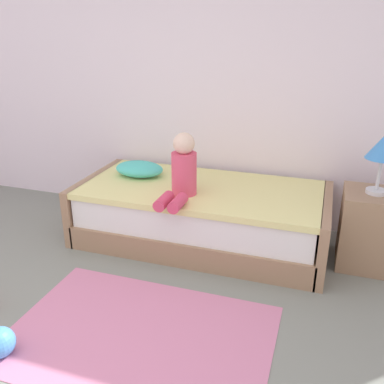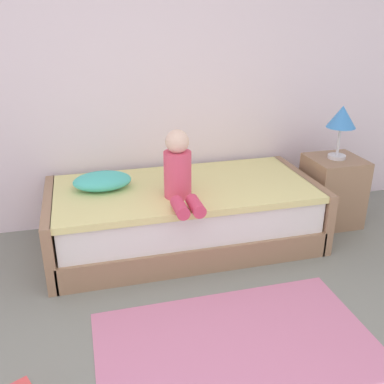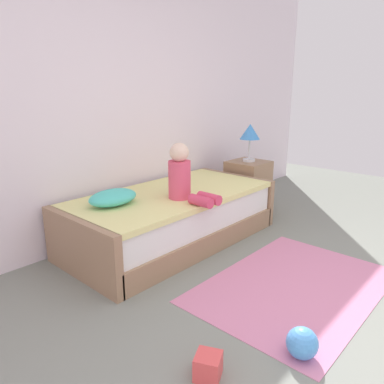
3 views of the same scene
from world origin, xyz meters
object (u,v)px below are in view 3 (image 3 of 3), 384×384
object	(u,v)px
pillow	(113,197)
child_figure	(183,177)
nightstand	(248,185)
table_lamp	(250,134)
toy_ball	(302,343)
toy_block	(208,366)
bed	(173,217)

from	to	relation	value
pillow	child_figure	bearing A→B (deg)	-31.96
nightstand	pillow	distance (m)	1.98
pillow	table_lamp	bearing A→B (deg)	-1.80
child_figure	toy_ball	distance (m)	1.69
child_figure	toy_block	size ratio (longest dim) A/B	3.84
bed	toy_block	bearing A→B (deg)	-129.29
table_lamp	bed	bearing A→B (deg)	-178.38
nightstand	toy_block	distance (m)	2.89
nightstand	child_figure	world-z (taller)	child_figure
table_lamp	toy_ball	world-z (taller)	table_lamp
toy_ball	nightstand	bearing A→B (deg)	40.50
bed	pillow	distance (m)	0.70
table_lamp	child_figure	size ratio (longest dim) A/B	0.88
nightstand	child_figure	distance (m)	1.52
toy_ball	toy_block	world-z (taller)	toy_ball
bed	toy_ball	world-z (taller)	bed
pillow	bed	bearing A→B (deg)	-9.23
pillow	nightstand	bearing A→B (deg)	-1.80
table_lamp	pillow	distance (m)	2.00
child_figure	toy_block	bearing A→B (deg)	-132.03
table_lamp	pillow	bearing A→B (deg)	178.20
nightstand	toy_ball	world-z (taller)	nightstand
child_figure	toy_block	xyz separation A→B (m)	(-1.06, -1.17, -0.64)
bed	table_lamp	bearing A→B (deg)	1.62
toy_block	child_figure	bearing A→B (deg)	47.97
nightstand	toy_block	bearing A→B (deg)	-150.05
table_lamp	child_figure	distance (m)	1.48
pillow	toy_ball	xyz separation A→B (m)	(-0.06, -1.79, -0.48)
nightstand	toy_ball	distance (m)	2.67
bed	toy_block	world-z (taller)	bed
nightstand	child_figure	size ratio (longest dim) A/B	1.18
child_figure	pillow	size ratio (longest dim) A/B	1.16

